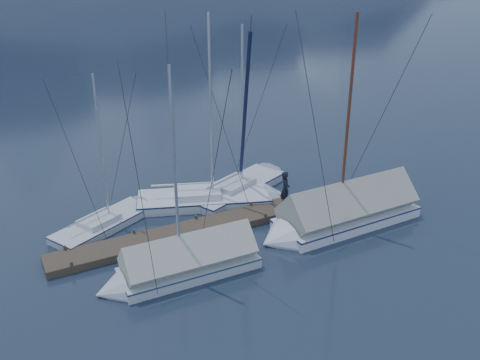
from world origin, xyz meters
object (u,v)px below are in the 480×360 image
object	(u,v)px
sailboat_covered_near	(337,216)
sailboat_covered_far	(177,266)
sailboat_open_right	(248,184)
sailboat_open_left	(116,218)
person	(285,189)
sailboat_open_mid	(223,199)

from	to	relation	value
sailboat_covered_near	sailboat_covered_far	world-z (taller)	sailboat_covered_near
sailboat_covered_far	sailboat_covered_near	bearing A→B (deg)	2.76
sailboat_open_right	sailboat_covered_near	distance (m)	6.11
sailboat_open_left	sailboat_covered_near	xyz separation A→B (m)	(9.09, -5.36, 0.40)
sailboat_covered_near	person	distance (m)	2.83
sailboat_open_right	sailboat_open_mid	bearing A→B (deg)	-151.02
sailboat_open_left	sailboat_covered_near	distance (m)	10.56
sailboat_open_mid	sailboat_open_right	bearing A→B (deg)	28.98
sailboat_open_left	person	distance (m)	8.33
sailboat_open_right	person	world-z (taller)	sailboat_open_right
sailboat_open_right	sailboat_covered_far	bearing A→B (deg)	-136.52
sailboat_open_right	person	xyz separation A→B (m)	(0.15, -3.55, 1.10)
sailboat_open_left	sailboat_open_mid	world-z (taller)	sailboat_open_mid
sailboat_open_right	sailboat_covered_far	size ratio (longest dim) A/B	1.05
sailboat_open_mid	sailboat_covered_far	xyz separation A→B (m)	(-4.56, -5.14, 0.27)
person	sailboat_open_right	bearing A→B (deg)	21.52
person	sailboat_open_left	bearing A→B (deg)	87.60
sailboat_covered_far	sailboat_open_right	bearing A→B (deg)	43.48
sailboat_open_right	person	distance (m)	3.72
sailboat_open_left	sailboat_open_mid	distance (m)	5.49
sailboat_open_right	sailboat_covered_near	bearing A→B (deg)	-75.10
person	sailboat_covered_near	bearing A→B (deg)	-129.87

